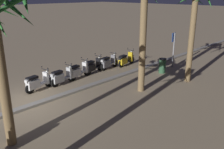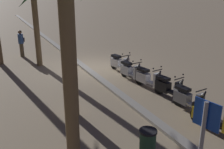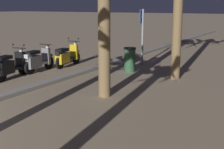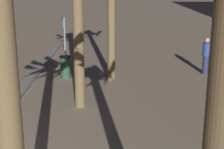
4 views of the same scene
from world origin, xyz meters
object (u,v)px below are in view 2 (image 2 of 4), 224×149
Objects in this scene: palm_tree_by_mall_entrance at (66,8)px; scooter_black_tail_end at (168,87)px; scooter_silver_lead_nearest at (130,71)px; scooter_white_far_back at (119,63)px; litter_bin at (148,145)px; scooter_white_second_in_line at (147,78)px; scooter_yellow_gap_after_mid at (210,117)px; crossing_sign at (202,141)px; pedestrian_window_shopping at (21,43)px; scooter_grey_mid_front at (187,99)px.

scooter_black_tail_end is at bearing -60.34° from palm_tree_by_mall_entrance.
scooter_silver_lead_nearest and scooter_white_far_back have the same top height.
scooter_white_far_back is at bearing 2.51° from scooter_black_tail_end.
scooter_white_second_in_line is at bearing -33.42° from litter_bin.
scooter_black_tail_end is at bearing -44.36° from litter_bin.
scooter_white_second_in_line is 1.90× the size of litter_bin.
scooter_white_second_in_line is 1.01× the size of scooter_white_far_back.
scooter_white_far_back is (4.05, 0.18, 0.00)m from scooter_black_tail_end.
palm_tree_by_mall_entrance is 4.15m from litter_bin.
scooter_yellow_gap_after_mid is 5.99m from palm_tree_by_mall_entrance.
scooter_black_tail_end and scooter_silver_lead_nearest have the same top height.
scooter_black_tail_end and scooter_white_far_back have the same top height.
scooter_yellow_gap_after_mid is 1.06× the size of scooter_silver_lead_nearest.
scooter_yellow_gap_after_mid is 0.34× the size of palm_tree_by_mall_entrance.
scooter_black_tail_end is 0.98× the size of scooter_white_far_back.
scooter_black_tail_end is at bearing -31.07° from crossing_sign.
scooter_white_second_in_line is 0.75× the size of crossing_sign.
crossing_sign reaches higher than scooter_white_second_in_line.
scooter_yellow_gap_after_mid is 6.79m from scooter_white_far_back.
scooter_black_tail_end is 2.65m from scooter_silver_lead_nearest.
pedestrian_window_shopping is (5.65, 4.35, 0.48)m from scooter_white_far_back.
crossing_sign reaches higher than scooter_yellow_gap_after_mid.
scooter_black_tail_end is 5.71m from crossing_sign.
pedestrian_window_shopping is at bearing 22.05° from scooter_grey_mid_front.
palm_tree_by_mall_entrance reaches higher than pedestrian_window_shopping.
scooter_silver_lead_nearest is at bearing 7.16° from scooter_black_tail_end.
crossing_sign is 0.43× the size of palm_tree_by_mall_entrance.
crossing_sign reaches higher than scooter_white_far_back.
scooter_black_tail_end is at bearing -173.35° from scooter_white_second_in_line.
scooter_yellow_gap_after_mid is 1.04× the size of scooter_white_far_back.
scooter_silver_lead_nearest is (2.63, 0.33, 0.00)m from scooter_black_tail_end.
scooter_silver_lead_nearest is at bearing 3.79° from scooter_grey_mid_front.
scooter_black_tail_end is at bearing -172.84° from scooter_silver_lead_nearest.
palm_tree_by_mall_entrance reaches higher than scooter_silver_lead_nearest.
litter_bin is (-12.90, -1.40, -0.46)m from pedestrian_window_shopping.
palm_tree_by_mall_entrance is at bearing 81.05° from litter_bin.
crossing_sign is 1.92m from litter_bin.
palm_tree_by_mall_entrance reaches higher than scooter_white_far_back.
scooter_grey_mid_front is 0.98× the size of scooter_white_far_back.
litter_bin is (-0.31, -1.95, -3.64)m from palm_tree_by_mall_entrance.
scooter_grey_mid_front is (1.43, -0.30, 0.01)m from scooter_yellow_gap_after_mid.
pedestrian_window_shopping is at bearing -2.54° from palm_tree_by_mall_entrance.
litter_bin is at bearing 8.24° from crossing_sign.
palm_tree_by_mall_entrance reaches higher than scooter_black_tail_end.
scooter_yellow_gap_after_mid reaches higher than scooter_grey_mid_front.
crossing_sign reaches higher than scooter_grey_mid_front.
scooter_white_far_back is at bearing 0.51° from scooter_white_second_in_line.
scooter_grey_mid_front is at bearing -178.17° from scooter_white_second_in_line.
palm_tree_by_mall_entrance reaches higher than scooter_white_second_in_line.
crossing_sign is at bearing -173.60° from pedestrian_window_shopping.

